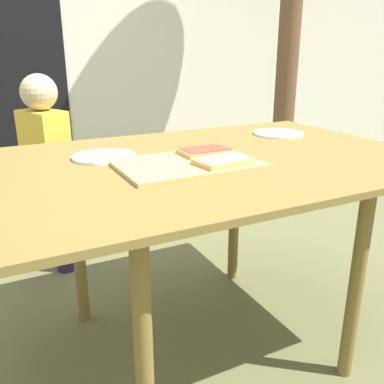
{
  "coord_description": "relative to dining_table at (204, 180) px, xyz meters",
  "views": [
    {
      "loc": [
        -0.65,
        -1.19,
        1.08
      ],
      "look_at": [
        -0.04,
        0.0,
        0.63
      ],
      "focal_mm": 39.33,
      "sensor_mm": 36.0,
      "label": 1
    }
  ],
  "objects": [
    {
      "name": "dining_table",
      "position": [
        0.0,
        0.0,
        0.0
      ],
      "size": [
        1.5,
        0.98,
        0.74
      ],
      "color": "brown",
      "rests_on": "ground"
    },
    {
      "name": "child_left",
      "position": [
        -0.38,
        0.89,
        -0.1
      ],
      "size": [
        0.22,
        0.28,
        0.98
      ],
      "color": "#2E2148",
      "rests_on": "ground"
    },
    {
      "name": "plate_white_left",
      "position": [
        -0.29,
        0.16,
        0.08
      ],
      "size": [
        0.21,
        0.21,
        0.01
      ],
      "primitive_type": "cylinder",
      "color": "white",
      "rests_on": "dining_table"
    },
    {
      "name": "house_door",
      "position": [
        -0.43,
        2.3,
        0.34
      ],
      "size": [
        0.9,
        0.02,
        2.0
      ],
      "primitive_type": "cube",
      "color": "black",
      "rests_on": "ground"
    },
    {
      "name": "garden_hose_coil",
      "position": [
        2.41,
        2.01,
        -0.64
      ],
      "size": [
        0.35,
        0.35,
        0.04
      ],
      "primitive_type": "cylinder",
      "color": "green",
      "rests_on": "ground"
    },
    {
      "name": "plate_white_right",
      "position": [
        0.48,
        0.22,
        0.08
      ],
      "size": [
        0.21,
        0.21,
        0.01
      ],
      "primitive_type": "cylinder",
      "color": "white",
      "rests_on": "dining_table"
    },
    {
      "name": "ground_plane",
      "position": [
        0.0,
        0.0,
        -0.66
      ],
      "size": [
        16.0,
        16.0,
        0.0
      ],
      "primitive_type": "plane",
      "color": "#63653F"
    },
    {
      "name": "pizza_slice_far_right",
      "position": [
        0.01,
        0.01,
        0.1
      ],
      "size": [
        0.17,
        0.11,
        0.02
      ],
      "color": "tan",
      "rests_on": "cutting_board"
    },
    {
      "name": "cutting_board",
      "position": [
        -0.09,
        -0.05,
        0.08
      ],
      "size": [
        0.43,
        0.3,
        0.01
      ],
      "primitive_type": "cube",
      "color": "tan",
      "rests_on": "dining_table"
    },
    {
      "name": "pizza_slice_near_right",
      "position": [
        0.0,
        -0.12,
        0.1
      ],
      "size": [
        0.18,
        0.13,
        0.02
      ],
      "color": "tan",
      "rests_on": "cutting_board"
    },
    {
      "name": "house_wall_back",
      "position": [
        0.0,
        2.41,
        0.75
      ],
      "size": [
        8.0,
        0.2,
        2.82
      ],
      "primitive_type": "cube",
      "color": "beige",
      "rests_on": "ground"
    }
  ]
}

